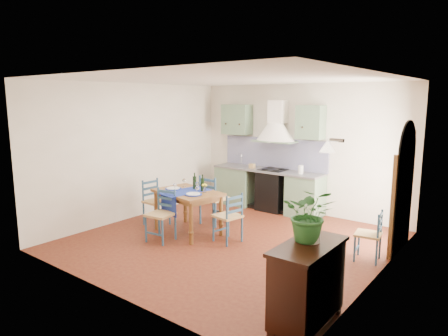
{
  "coord_description": "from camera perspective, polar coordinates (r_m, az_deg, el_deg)",
  "views": [
    {
      "loc": [
        4.03,
        -5.41,
        2.47
      ],
      "look_at": [
        -0.38,
        0.3,
        1.23
      ],
      "focal_mm": 32.0,
      "sensor_mm": 36.0,
      "label": 1
    }
  ],
  "objects": [
    {
      "name": "back_wall",
      "position": [
        9.03,
        7.28,
        0.65
      ],
      "size": [
        5.0,
        0.96,
        2.8
      ],
      "color": "silver",
      "rests_on": "ground"
    },
    {
      "name": "ceiling",
      "position": [
        6.76,
        1.0,
        12.62
      ],
      "size": [
        5.0,
        5.0,
        0.01
      ],
      "primitive_type": "cube",
      "color": "silver",
      "rests_on": "back_wall"
    },
    {
      "name": "chair_spare",
      "position": [
        6.6,
        20.14,
        -8.99
      ],
      "size": [
        0.42,
        0.42,
        0.8
      ],
      "color": "navy",
      "rests_on": "ground"
    },
    {
      "name": "left_wall",
      "position": [
        8.55,
        -12.6,
        2.35
      ],
      "size": [
        0.04,
        5.0,
        2.8
      ],
      "primitive_type": "cube",
      "color": "silver",
      "rests_on": "ground"
    },
    {
      "name": "floor",
      "position": [
        7.18,
        0.93,
        -10.33
      ],
      "size": [
        5.0,
        5.0,
        0.0
      ],
      "primitive_type": "plane",
      "color": "#46150F",
      "rests_on": "ground"
    },
    {
      "name": "chair_right",
      "position": [
        6.98,
        0.69,
        -6.99
      ],
      "size": [
        0.48,
        0.48,
        0.88
      ],
      "color": "navy",
      "rests_on": "ground"
    },
    {
      "name": "potted_plant",
      "position": [
        4.44,
        12.17,
        -6.5
      ],
      "size": [
        0.68,
        0.63,
        0.61
      ],
      "primitive_type": "imported",
      "rotation": [
        0.0,
        0.0,
        0.35
      ],
      "color": "#28672B",
      "rests_on": "sideboard"
    },
    {
      "name": "right_wall",
      "position": [
        6.0,
        22.13,
        -1.83
      ],
      "size": [
        0.26,
        5.0,
        2.8
      ],
      "color": "silver",
      "rests_on": "ground"
    },
    {
      "name": "chair_far",
      "position": [
        7.96,
        -1.59,
        -4.46
      ],
      "size": [
        0.48,
        0.48,
        0.99
      ],
      "color": "navy",
      "rests_on": "ground"
    },
    {
      "name": "chair_left",
      "position": [
        8.06,
        -9.78,
        -4.76
      ],
      "size": [
        0.45,
        0.45,
        0.9
      ],
      "color": "navy",
      "rests_on": "ground"
    },
    {
      "name": "dining_table",
      "position": [
        7.44,
        -5.24,
        -4.01
      ],
      "size": [
        1.38,
        1.08,
        1.11
      ],
      "color": "brown",
      "rests_on": "ground"
    },
    {
      "name": "chair_near",
      "position": [
        7.14,
        -8.91,
        -6.58
      ],
      "size": [
        0.48,
        0.48,
        0.91
      ],
      "color": "navy",
      "rests_on": "ground"
    },
    {
      "name": "sideboard",
      "position": [
        4.61,
        11.77,
        -15.59
      ],
      "size": [
        0.5,
        1.05,
        0.94
      ],
      "color": "black",
      "rests_on": "ground"
    }
  ]
}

